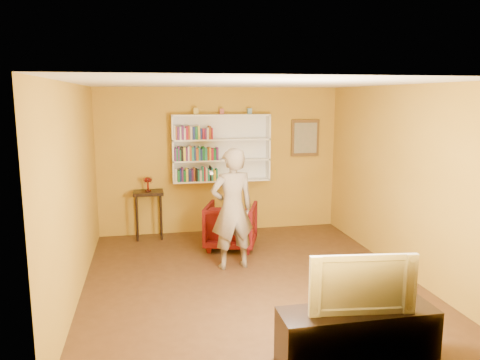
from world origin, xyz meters
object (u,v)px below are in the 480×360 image
Objects in this scene: ruby_lustre at (148,181)px; bookshelf at (221,148)px; console_table at (148,199)px; tv_cabinet at (357,336)px; armchair at (231,226)px; television at (359,281)px; person at (232,209)px.

bookshelf is at bearing 6.78° from ruby_lustre.
tv_cabinet is (1.91, -4.50, -0.45)m from console_table.
bookshelf is 2.14× the size of armchair.
tv_cabinet is (0.57, -4.66, -1.32)m from bookshelf.
armchair is at bearing -31.10° from console_table.
television reaches higher than tv_cabinet.
tv_cabinet is 1.51× the size of television.
tv_cabinet is (0.56, -3.68, -0.11)m from armchair.
console_table is (-1.34, -0.16, -0.88)m from bookshelf.
armchair is (0.01, -0.98, -1.21)m from bookshelf.
bookshelf reaches higher than tv_cabinet.
console_table is 3.42× the size of ruby_lustre.
person is (-0.15, -0.93, 0.52)m from armchair.
armchair is 1.08m from person.
console_table is at bearing -173.22° from bookshelf.
tv_cabinet is at bearing -83.08° from bookshelf.
console_table is 0.33m from ruby_lustre.
armchair is 3.75m from television.
ruby_lustre is at bearing -64.40° from person.
person is (-0.14, -1.91, -0.69)m from bookshelf.
television reaches higher than armchair.
television is at bearing -83.08° from bookshelf.
bookshelf is 2.08× the size of console_table.
television is at bearing 95.44° from person.
ruby_lustre reaches higher than console_table.
tv_cabinet is at bearing 0.00° from television.
bookshelf is 1.61m from console_table.
television is at bearing -67.02° from ruby_lustre.
tv_cabinet is (0.70, -2.75, -0.63)m from person.
console_table is at bearing -12.20° from armchair.
television reaches higher than console_table.
person is 2.91m from tv_cabinet.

